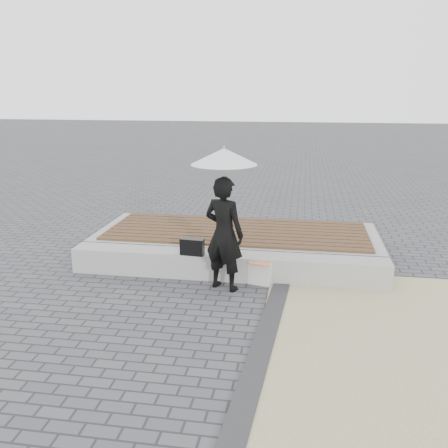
{
  "coord_description": "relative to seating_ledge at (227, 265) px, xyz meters",
  "views": [
    {
      "loc": [
        1.12,
        -5.58,
        2.89
      ],
      "look_at": [
        0.03,
        1.15,
        1.0
      ],
      "focal_mm": 39.18,
      "sensor_mm": 36.0,
      "label": 1
    }
  ],
  "objects": [
    {
      "name": "ground",
      "position": [
        0.0,
        -1.6,
        -0.2
      ],
      "size": [
        80.0,
        80.0,
        0.0
      ],
      "primitive_type": "plane",
      "color": "#46464B",
      "rests_on": "ground"
    },
    {
      "name": "edging_band",
      "position": [
        0.75,
        -2.1,
        -0.18
      ],
      "size": [
        0.61,
        5.2,
        0.04
      ],
      "primitive_type": "cube",
      "rotation": [
        0.0,
        0.0,
        -0.07
      ],
      "color": "#2E2D30",
      "rests_on": "ground"
    },
    {
      "name": "seating_ledge",
      "position": [
        0.0,
        0.0,
        0.0
      ],
      "size": [
        5.0,
        0.45,
        0.4
      ],
      "primitive_type": "cube",
      "color": "gray",
      "rests_on": "ground"
    },
    {
      "name": "timber_platform",
      "position": [
        0.0,
        1.2,
        0.0
      ],
      "size": [
        5.0,
        2.0,
        0.4
      ],
      "primitive_type": "cube",
      "color": "#A7A7A1",
      "rests_on": "ground"
    },
    {
      "name": "timber_decking",
      "position": [
        0.0,
        1.2,
        0.22
      ],
      "size": [
        4.6,
        1.8,
        0.04
      ],
      "primitive_type": null,
      "color": "brown",
      "rests_on": "timber_platform"
    },
    {
      "name": "woman",
      "position": [
        0.03,
        -0.45,
        0.65
      ],
      "size": [
        0.73,
        0.61,
        1.7
      ],
      "primitive_type": "imported",
      "rotation": [
        0.0,
        0.0,
        2.76
      ],
      "color": "black",
      "rests_on": "ground"
    },
    {
      "name": "parasol",
      "position": [
        0.03,
        -0.45,
        1.78
      ],
      "size": [
        0.94,
        0.94,
        1.2
      ],
      "rotation": [
        0.0,
        0.0,
        0.2
      ],
      "color": "#ADAEB2",
      "rests_on": "ground"
    },
    {
      "name": "handbag",
      "position": [
        -0.52,
        -0.17,
        0.33
      ],
      "size": [
        0.38,
        0.16,
        0.26
      ],
      "primitive_type": "cube",
      "rotation": [
        0.0,
        0.0,
        -0.09
      ],
      "color": "black",
      "rests_on": "seating_ledge"
    },
    {
      "name": "canvas_tote",
      "position": [
        0.55,
        -0.2,
        -0.02
      ],
      "size": [
        0.37,
        0.23,
        0.37
      ],
      "primitive_type": "cube",
      "rotation": [
        0.0,
        0.0,
        -0.25
      ],
      "color": "silver",
      "rests_on": "ground"
    },
    {
      "name": "magazine",
      "position": [
        0.55,
        -0.25,
        0.17
      ],
      "size": [
        0.34,
        0.28,
        0.01
      ],
      "primitive_type": "cube",
      "rotation": [
        0.0,
        0.0,
        -0.26
      ],
      "color": "red",
      "rests_on": "canvas_tote"
    }
  ]
}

